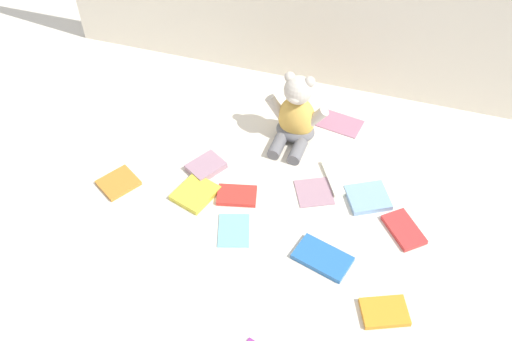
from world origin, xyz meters
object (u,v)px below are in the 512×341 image
Objects in this scene: book_case_1 at (404,230)px; book_case_10 at (195,193)px; book_case_6 at (323,258)px; book_case_3 at (368,198)px; book_case_4 at (206,167)px; book_case_0 at (340,123)px; book_case_13 at (314,192)px; book_case_2 at (118,183)px; teddy_bear at (296,117)px; book_case_9 at (233,230)px; book_case_12 at (237,195)px; book_case_7 at (384,312)px; book_case_5 at (340,177)px.

book_case_1 is 1.07× the size of book_case_10.
book_case_10 is at bearing -89.19° from book_case_6.
book_case_4 is at bearing 65.06° from book_case_3.
book_case_4 is (-0.33, -0.30, 0.01)m from book_case_0.
book_case_6 reaches higher than book_case_13.
book_case_2 is 1.01× the size of book_case_4.
teddy_bear is 2.13× the size of book_case_9.
book_case_6 is at bearing 51.08° from book_case_12.
book_case_4 is at bearing 142.08° from book_case_0.
teddy_bear is at bearing -74.78° from book_case_1.
teddy_bear is 1.70× the size of book_case_0.
book_case_0 is at bearing 137.57° from book_case_12.
book_case_7 is at bearing 177.24° from book_case_10.
book_case_12 is at bearing 160.24° from book_case_0.
book_case_5 is (-0.09, 0.05, -0.00)m from book_case_3.
book_case_9 is (-0.07, -0.38, -0.08)m from teddy_bear.
teddy_bear is 0.22m from book_case_5.
teddy_bear is at bearing -109.92° from book_case_2.
book_case_9 is at bearing 0.48° from book_case_12.
book_case_3 is 1.02× the size of book_case_9.
book_case_1 is (0.36, -0.25, -0.08)m from teddy_bear.
book_case_10 reaches higher than book_case_2.
book_case_7 is (0.35, -0.51, -0.08)m from teddy_bear.
book_case_3 is 0.82× the size of book_case_5.
book_case_2 is 0.71× the size of book_case_6.
book_case_0 is at bearing -110.91° from book_case_10.
book_case_4 is at bearing -116.94° from book_case_2.
book_case_1 is 1.19× the size of book_case_2.
book_case_2 is (-0.78, -0.07, -0.00)m from book_case_1.
book_case_6 reaches higher than book_case_12.
book_case_2 is at bearing 137.85° from book_case_0.
book_case_2 is at bearing 74.70° from book_case_3.
book_case_9 is at bearing -160.14° from book_case_5.
book_case_1 reaches higher than book_case_0.
book_case_1 is 0.85× the size of book_case_6.
book_case_4 is (-0.21, -0.20, -0.07)m from teddy_bear.
book_case_3 reaches higher than book_case_13.
book_case_4 is 0.89× the size of book_case_10.
book_case_12 reaches higher than book_case_0.
book_case_13 is (-0.24, 0.31, -0.00)m from book_case_7.
teddy_bear is at bearing -140.33° from book_case_6.
book_case_3 is 1.11× the size of book_case_4.
book_case_13 is at bearing 98.22° from book_case_12.
teddy_bear is 1.92× the size of book_case_1.
book_case_3 is 1.02× the size of book_case_12.
book_case_5 is 1.21× the size of book_case_10.
book_case_12 is at bearing 77.88° from book_case_3.
book_case_3 is at bearing -146.95° from book_case_10.
book_case_5 is at bearing -128.43° from book_case_2.
book_case_6 reaches higher than book_case_5.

